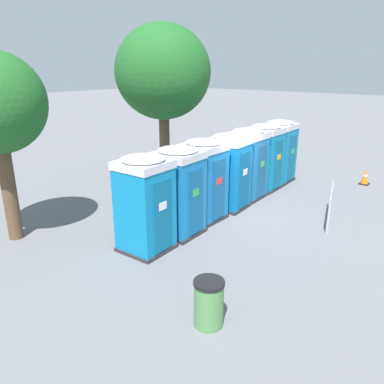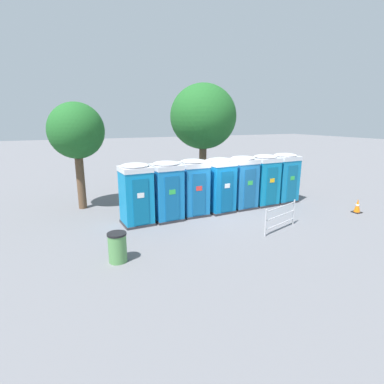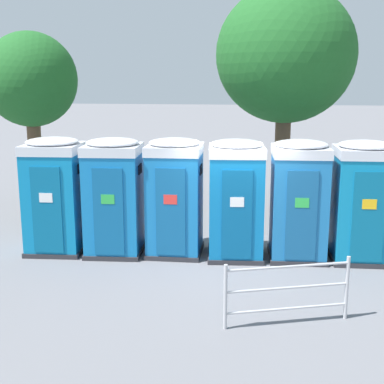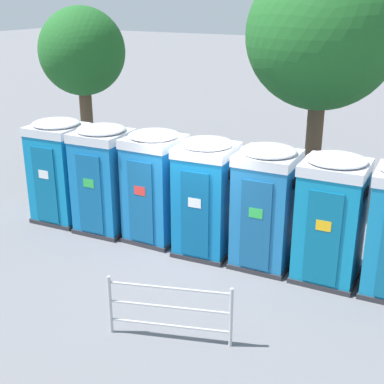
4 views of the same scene
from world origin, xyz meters
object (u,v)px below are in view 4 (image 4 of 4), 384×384
(portapotty_2, at_px, (155,186))
(portapotty_4, at_px, (266,206))
(portapotty_5, at_px, (331,218))
(portapotty_1, at_px, (104,178))
(event_barrier, at_px, (169,309))
(street_tree_0, at_px, (322,36))
(portapotty_3, at_px, (206,197))
(portapotty_0, at_px, (60,170))
(street_tree_1, at_px, (82,53))

(portapotty_2, height_order, portapotty_4, same)
(portapotty_4, relative_size, portapotty_5, 1.00)
(portapotty_1, xyz_separation_m, event_barrier, (3.57, -3.05, -0.72))
(portapotty_5, distance_m, street_tree_0, 5.17)
(portapotty_2, xyz_separation_m, portapotty_5, (3.96, 0.06, -0.00))
(portapotty_1, distance_m, portapotty_3, 2.64)
(portapotty_0, relative_size, portapotty_3, 1.00)
(portapotty_1, xyz_separation_m, portapotty_5, (5.27, 0.19, -0.00))
(street_tree_1, bearing_deg, portapotty_5, -20.49)
(portapotty_0, xyz_separation_m, street_tree_0, (5.09, 4.09, 3.07))
(portapotty_0, height_order, portapotty_1, same)
(portapotty_4, height_order, street_tree_1, street_tree_1)
(portapotty_0, xyz_separation_m, portapotty_3, (3.96, 0.09, 0.00))
(portapotty_4, height_order, event_barrier, portapotty_4)
(portapotty_1, bearing_deg, portapotty_0, -179.42)
(street_tree_0, bearing_deg, portapotty_0, -141.19)
(portapotty_2, xyz_separation_m, portapotty_3, (1.32, -0.06, 0.00))
(portapotty_3, bearing_deg, portapotty_4, 3.84)
(portapotty_3, height_order, portapotty_4, same)
(portapotty_1, relative_size, portapotty_4, 1.00)
(portapotty_0, bearing_deg, street_tree_1, 118.71)
(portapotty_0, xyz_separation_m, portapotty_4, (5.27, 0.17, 0.00))
(portapotty_0, distance_m, street_tree_0, 7.21)
(portapotty_0, relative_size, portapotty_2, 1.00)
(portapotty_3, relative_size, portapotty_5, 1.00)
(portapotty_5, bearing_deg, event_barrier, -117.63)
(portapotty_5, height_order, street_tree_1, street_tree_1)
(portapotty_2, relative_size, portapotty_5, 1.00)
(portapotty_2, xyz_separation_m, event_barrier, (2.26, -3.18, -0.72))
(street_tree_0, distance_m, event_barrier, 8.07)
(portapotty_3, bearing_deg, portapotty_5, 2.67)
(portapotty_3, xyz_separation_m, street_tree_1, (-5.79, 3.27, 2.39))
(portapotty_4, bearing_deg, portapotty_5, 1.49)
(portapotty_5, height_order, event_barrier, portapotty_5)
(street_tree_1, distance_m, event_barrier, 9.79)
(portapotty_2, relative_size, event_barrier, 1.29)
(portapotty_3, xyz_separation_m, event_barrier, (0.94, -3.12, -0.72))
(portapotty_2, bearing_deg, event_barrier, -54.66)
(street_tree_0, bearing_deg, portapotty_1, -132.74)
(portapotty_1, relative_size, portapotty_3, 1.00)
(portapotty_0, height_order, street_tree_0, street_tree_0)
(street_tree_1, relative_size, event_barrier, 2.55)
(street_tree_0, xyz_separation_m, event_barrier, (-0.19, -7.13, -3.79))
(portapotty_3, height_order, street_tree_0, street_tree_0)
(portapotty_2, xyz_separation_m, portapotty_4, (2.64, 0.03, -0.00))
(portapotty_3, bearing_deg, event_barrier, -73.31)
(portapotty_4, distance_m, event_barrier, 3.31)
(portapotty_2, xyz_separation_m, street_tree_1, (-4.47, 3.21, 2.39))
(portapotty_2, height_order, street_tree_0, street_tree_0)
(portapotty_4, xyz_separation_m, event_barrier, (-0.38, -3.21, -0.72))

